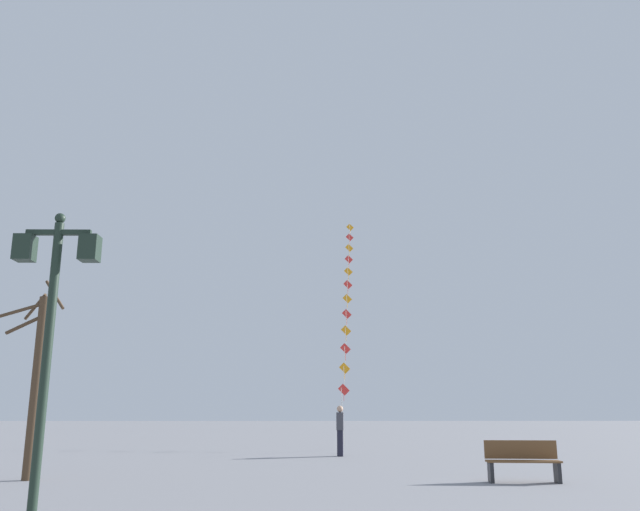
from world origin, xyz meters
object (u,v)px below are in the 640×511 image
(bare_tree, at_px, (36,378))
(park_bench, at_px, (523,461))
(kite_flyer, at_px, (340,429))
(twin_lantern_lamp_post, at_px, (52,301))
(kite_train, at_px, (347,299))

(bare_tree, bearing_deg, park_bench, -3.03)
(kite_flyer, bearing_deg, bare_tree, 141.51)
(twin_lantern_lamp_post, relative_size, park_bench, 2.78)
(park_bench, bearing_deg, kite_flyer, 118.55)
(twin_lantern_lamp_post, xyz_separation_m, bare_tree, (-2.55, 5.83, -0.87))
(kite_train, height_order, bare_tree, kite_train)
(twin_lantern_lamp_post, xyz_separation_m, kite_flyer, (4.96, 13.72, -2.24))
(park_bench, bearing_deg, bare_tree, -177.86)
(twin_lantern_lamp_post, bearing_deg, kite_train, 75.97)
(park_bench, bearing_deg, kite_train, 104.03)
(twin_lantern_lamp_post, relative_size, kite_flyer, 2.65)
(kite_train, distance_m, kite_flyer, 11.42)
(twin_lantern_lamp_post, xyz_separation_m, kite_train, (5.81, 23.26, 3.97))
(twin_lantern_lamp_post, height_order, park_bench, twin_lantern_lamp_post)
(kite_flyer, height_order, bare_tree, bare_tree)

